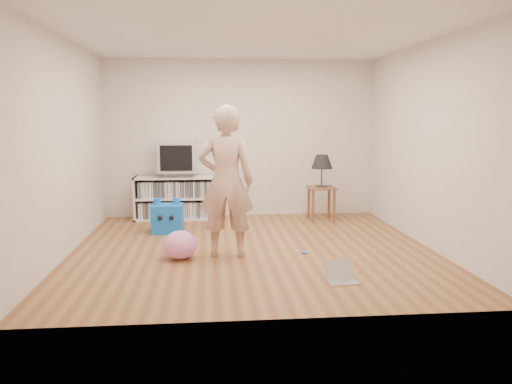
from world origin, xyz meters
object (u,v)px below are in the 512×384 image
object	(u,v)px
dvd_deck	(178,174)
laptop	(341,276)
side_table	(321,195)
plush_blue	(167,218)
media_unit	(178,197)
plush_pink	(180,245)
person	(226,182)
crt_tv	(177,157)
table_lamp	(322,162)

from	to	relation	value
dvd_deck	laptop	xyz separation A→B (m)	(1.83, -3.36, -0.68)
side_table	plush_blue	world-z (taller)	side_table
media_unit	side_table	size ratio (longest dim) A/B	2.55
dvd_deck	plush_pink	bearing A→B (deg)	-86.14
plush_blue	plush_pink	xyz separation A→B (m)	(0.26, -1.40, -0.05)
dvd_deck	person	bearing A→B (deg)	-72.93
crt_tv	dvd_deck	bearing A→B (deg)	90.00
laptop	crt_tv	bearing A→B (deg)	113.67
table_lamp	person	world-z (taller)	person
plush_blue	crt_tv	bearing A→B (deg)	86.85
side_table	table_lamp	distance (m)	0.53
media_unit	dvd_deck	xyz separation A→B (m)	(0.00, -0.02, 0.39)
crt_tv	plush_blue	world-z (taller)	crt_tv
dvd_deck	table_lamp	world-z (taller)	table_lamp
crt_tv	person	size ratio (longest dim) A/B	0.33
crt_tv	plush_pink	bearing A→B (deg)	-86.13
dvd_deck	crt_tv	world-z (taller)	crt_tv
dvd_deck	table_lamp	xyz separation A→B (m)	(2.30, -0.37, 0.21)
side_table	media_unit	bearing A→B (deg)	170.49
person	plush_blue	size ratio (longest dim) A/B	3.58
dvd_deck	person	world-z (taller)	person
media_unit	side_table	distance (m)	2.33
dvd_deck	plush_blue	bearing A→B (deg)	-95.72
side_table	table_lamp	xyz separation A→B (m)	(-0.00, 0.00, 0.53)
person	plush_pink	size ratio (longest dim) A/B	4.54
media_unit	crt_tv	size ratio (longest dim) A/B	2.33
side_table	plush_blue	bearing A→B (deg)	-165.41
side_table	laptop	bearing A→B (deg)	-98.90
crt_tv	table_lamp	bearing A→B (deg)	-9.05
media_unit	dvd_deck	distance (m)	0.39
media_unit	crt_tv	xyz separation A→B (m)	(0.00, -0.02, 0.67)
crt_tv	plush_pink	size ratio (longest dim) A/B	1.52
side_table	laptop	world-z (taller)	side_table
media_unit	plush_blue	world-z (taller)	media_unit
person	table_lamp	bearing A→B (deg)	-123.54
side_table	dvd_deck	bearing A→B (deg)	170.87
side_table	plush_blue	xyz separation A→B (m)	(-2.40, -0.63, -0.20)
laptop	plush_blue	distance (m)	3.06
crt_tv	plush_blue	xyz separation A→B (m)	(-0.10, -0.99, -0.81)
crt_tv	plush_pink	xyz separation A→B (m)	(0.16, -2.39, -0.85)
plush_blue	plush_pink	distance (m)	1.42
media_unit	laptop	size ratio (longest dim) A/B	4.43
person	media_unit	bearing A→B (deg)	-67.26
person	laptop	world-z (taller)	person
person	dvd_deck	bearing A→B (deg)	-67.15
plush_pink	side_table	bearing A→B (deg)	43.42
media_unit	plush_pink	size ratio (longest dim) A/B	3.55
dvd_deck	person	size ratio (longest dim) A/B	0.25
table_lamp	plush_pink	bearing A→B (deg)	-136.58
dvd_deck	side_table	distance (m)	2.35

